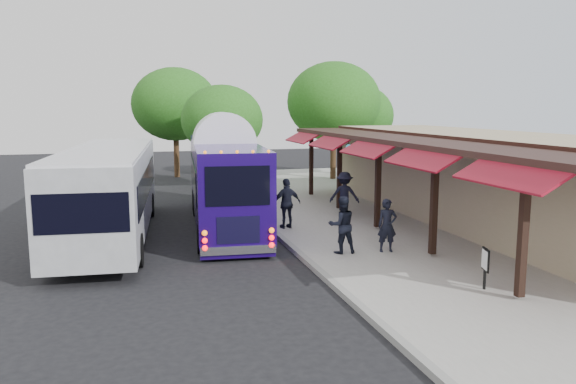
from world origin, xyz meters
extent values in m
plane|color=black|center=(0.00, 0.00, 0.00)|extent=(90.00, 90.00, 0.00)
cube|color=#9E9B93|center=(5.00, 4.00, 0.07)|extent=(10.00, 40.00, 0.15)
cube|color=gray|center=(0.05, 4.00, 0.07)|extent=(0.20, 40.00, 0.16)
cube|color=tan|center=(8.50, 4.00, 1.80)|extent=(5.00, 20.00, 3.60)
cube|color=black|center=(5.98, 4.00, 3.30)|extent=(0.06, 20.00, 0.60)
cube|color=#331E19|center=(4.90, 4.00, 3.40)|extent=(2.60, 20.00, 0.18)
cube|color=black|center=(3.78, -4.00, 1.80)|extent=(0.18, 0.18, 3.16)
cube|color=maroon|center=(3.35, -4.00, 3.15)|extent=(1.00, 3.20, 0.57)
cube|color=black|center=(3.78, 0.00, 1.80)|extent=(0.18, 0.18, 3.16)
cube|color=maroon|center=(3.35, 0.00, 3.15)|extent=(1.00, 3.20, 0.57)
cube|color=black|center=(3.78, 4.00, 1.80)|extent=(0.18, 0.18, 3.16)
cube|color=maroon|center=(3.35, 4.00, 3.15)|extent=(1.00, 3.20, 0.57)
cube|color=black|center=(3.78, 8.00, 1.80)|extent=(0.18, 0.18, 3.16)
cube|color=maroon|center=(3.35, 8.00, 3.15)|extent=(1.00, 3.20, 0.57)
cube|color=black|center=(3.78, 12.00, 1.80)|extent=(0.18, 0.18, 3.16)
cube|color=maroon|center=(3.35, 12.00, 3.15)|extent=(1.00, 3.20, 0.57)
sphere|color=teal|center=(4.20, -2.00, 2.88)|extent=(0.26, 0.26, 0.26)
sphere|color=teal|center=(4.20, 3.00, 2.88)|extent=(0.26, 0.26, 0.26)
sphere|color=teal|center=(4.20, 8.00, 2.88)|extent=(0.26, 0.26, 0.26)
cube|color=#1C0757|center=(-1.45, 6.82, 1.84)|extent=(3.21, 11.08, 2.87)
cube|color=#1C0757|center=(-1.45, 6.82, 0.27)|extent=(3.15, 10.97, 0.32)
ellipsoid|color=white|center=(-1.45, 6.82, 3.26)|extent=(3.19, 10.86, 0.51)
cube|color=black|center=(-1.45, 1.34, 2.32)|extent=(1.90, 0.19, 1.18)
cube|color=silver|center=(-1.45, 1.41, 0.38)|extent=(2.28, 0.35, 0.25)
sphere|color=#FF0C0C|center=(-2.45, 1.32, 0.62)|extent=(0.16, 0.16, 0.16)
sphere|color=#FF0C0C|center=(-0.45, 1.32, 0.62)|extent=(0.16, 0.16, 0.16)
cylinder|color=black|center=(-2.50, 2.67, 0.47)|extent=(0.35, 0.97, 0.95)
cylinder|color=black|center=(-0.40, 2.67, 0.47)|extent=(0.35, 0.97, 0.95)
cylinder|color=black|center=(-2.50, 10.31, 0.47)|extent=(0.35, 0.97, 0.95)
cylinder|color=black|center=(-0.40, 10.31, 0.47)|extent=(0.35, 0.97, 0.95)
cube|color=#929599|center=(-5.68, 5.95, 1.74)|extent=(3.49, 12.08, 2.75)
cube|color=black|center=(-6.98, 5.95, 1.97)|extent=(0.80, 10.10, 1.04)
cube|color=black|center=(-4.37, 5.95, 1.97)|extent=(0.80, 10.10, 1.04)
cube|color=silver|center=(-5.68, 5.95, 3.15)|extent=(3.42, 11.84, 0.10)
cylinder|color=black|center=(-6.87, 1.78, 0.50)|extent=(0.37, 1.01, 0.99)
cylinder|color=black|center=(-4.49, 1.78, 0.50)|extent=(0.37, 1.01, 0.99)
cylinder|color=black|center=(-6.87, 9.53, 0.50)|extent=(0.37, 1.01, 0.99)
cylinder|color=black|center=(-4.49, 9.53, 0.50)|extent=(0.37, 1.01, 0.99)
imported|color=black|center=(2.69, 0.87, 0.98)|extent=(0.66, 0.48, 1.66)
imported|color=black|center=(1.27, 1.09, 1.03)|extent=(0.86, 0.67, 1.77)
imported|color=black|center=(0.60, 5.01, 1.08)|extent=(1.15, 0.62, 1.86)
imported|color=black|center=(3.40, 6.37, 1.08)|extent=(1.38, 1.13, 1.86)
cube|color=black|center=(3.44, -3.13, 0.67)|extent=(0.07, 0.07, 1.04)
cube|color=black|center=(3.44, -3.13, 0.90)|extent=(0.17, 0.46, 0.57)
cube|color=white|center=(3.41, -3.13, 0.90)|extent=(0.12, 0.38, 0.47)
cylinder|color=#382314|center=(0.04, 16.67, 1.32)|extent=(0.36, 0.36, 2.64)
ellipsoid|color=#235B16|center=(0.04, 16.67, 3.90)|extent=(4.56, 4.56, 3.88)
cylinder|color=#382314|center=(7.22, 18.23, 1.67)|extent=(0.36, 0.36, 3.34)
ellipsoid|color=#235B16|center=(7.22, 18.23, 4.93)|extent=(5.76, 5.76, 4.90)
cylinder|color=#382314|center=(9.36, 19.63, 1.37)|extent=(0.36, 0.36, 2.74)
ellipsoid|color=#235B16|center=(9.36, 19.63, 4.05)|extent=(4.74, 4.74, 4.02)
cylinder|color=#382314|center=(-2.07, 22.89, 1.62)|extent=(0.36, 0.36, 3.24)
ellipsoid|color=#235B16|center=(-2.07, 22.89, 4.78)|extent=(5.59, 5.59, 4.75)
camera|label=1|loc=(-4.81, -14.73, 4.63)|focal=35.00mm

